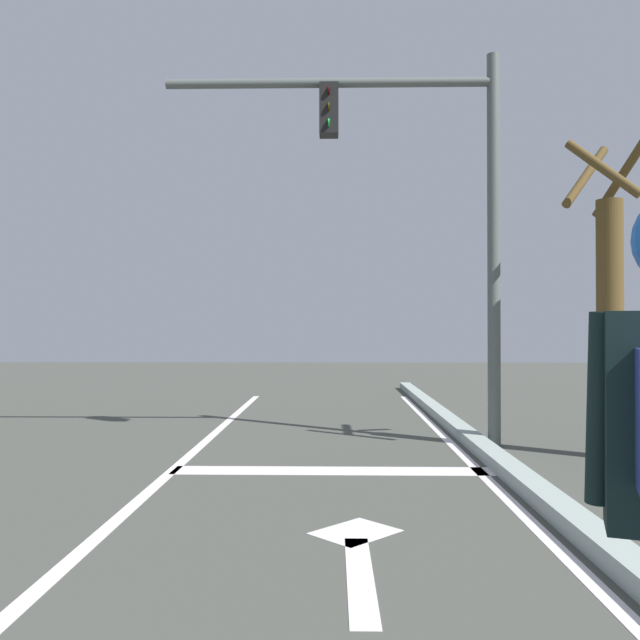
% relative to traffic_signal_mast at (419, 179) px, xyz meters
% --- Properties ---
extents(lane_line_center, '(0.12, 20.00, 0.01)m').
position_rel_traffic_signal_mast_xyz_m(lane_line_center, '(-2.74, -4.14, -3.34)').
color(lane_line_center, silver).
rests_on(lane_line_center, ground).
extents(lane_line_curbside, '(0.12, 20.00, 0.01)m').
position_rel_traffic_signal_mast_xyz_m(lane_line_curbside, '(0.41, -4.14, -3.34)').
color(lane_line_curbside, silver).
rests_on(lane_line_curbside, ground).
extents(stop_bar, '(3.31, 0.40, 0.01)m').
position_rel_traffic_signal_mast_xyz_m(stop_bar, '(-1.09, -1.50, -3.34)').
color(stop_bar, silver).
rests_on(stop_bar, ground).
extents(lane_arrow_stem, '(0.16, 1.40, 0.01)m').
position_rel_traffic_signal_mast_xyz_m(lane_arrow_stem, '(-0.92, -4.37, -3.34)').
color(lane_arrow_stem, silver).
rests_on(lane_arrow_stem, ground).
extents(lane_arrow_head, '(0.71, 0.71, 0.01)m').
position_rel_traffic_signal_mast_xyz_m(lane_arrow_head, '(-0.92, -3.52, -3.34)').
color(lane_arrow_head, silver).
rests_on(lane_arrow_head, ground).
extents(curb_strip, '(0.24, 24.00, 0.14)m').
position_rel_traffic_signal_mast_xyz_m(curb_strip, '(0.66, -4.14, -3.28)').
color(curb_strip, '#94A19A').
rests_on(curb_strip, ground).
extents(traffic_signal_mast, '(4.22, 0.34, 4.92)m').
position_rel_traffic_signal_mast_xyz_m(traffic_signal_mast, '(0.00, 0.00, 0.00)').
color(traffic_signal_mast, '#525A56').
rests_on(traffic_signal_mast, ground).
extents(roadside_tree, '(1.07, 1.06, 3.80)m').
position_rel_traffic_signal_mast_xyz_m(roadside_tree, '(2.07, -0.73, -1.66)').
color(roadside_tree, brown).
rests_on(roadside_tree, ground).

